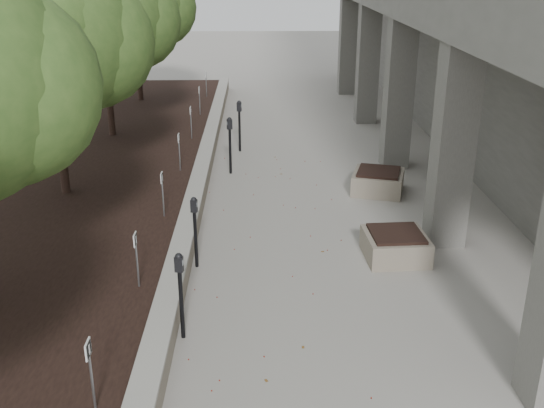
{
  "coord_description": "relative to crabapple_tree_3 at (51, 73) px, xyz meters",
  "views": [
    {
      "loc": [
        -0.38,
        -5.62,
        5.45
      ],
      "look_at": [
        -0.12,
        5.46,
        1.06
      ],
      "focal_mm": 41.42,
      "sensor_mm": 36.0,
      "label": 1
    }
  ],
  "objects": [
    {
      "name": "parking_sign_2",
      "position": [
        2.45,
        -7.5,
        -2.24
      ],
      "size": [
        0.04,
        0.22,
        0.96
      ],
      "primitive_type": null,
      "color": "black",
      "rests_on": "planting_bed"
    },
    {
      "name": "planting_bed",
      "position": [
        -0.7,
        1.0,
        -2.92
      ],
      "size": [
        7.0,
        26.0,
        0.4
      ],
      "primitive_type": "cube",
      "color": "black",
      "rests_on": "ground"
    },
    {
      "name": "parking_sign_3",
      "position": [
        2.45,
        -4.5,
        -2.24
      ],
      "size": [
        0.04,
        0.22,
        0.96
      ],
      "primitive_type": null,
      "color": "black",
      "rests_on": "planting_bed"
    },
    {
      "name": "planter_front",
      "position": [
        7.05,
        -2.74,
        -2.85
      ],
      "size": [
        1.21,
        1.21,
        0.54
      ],
      "primitive_type": null,
      "rotation": [
        0.0,
        0.0,
        0.05
      ],
      "color": "gray",
      "rests_on": "ground"
    },
    {
      "name": "parking_meter_5",
      "position": [
        3.88,
        4.48,
        -2.35
      ],
      "size": [
        0.17,
        0.14,
        1.54
      ],
      "primitive_type": null,
      "rotation": [
        0.0,
        0.0,
        -0.25
      ],
      "color": "black",
      "rests_on": "ground"
    },
    {
      "name": "crabapple_tree_4",
      "position": [
        0.0,
        5.0,
        0.0
      ],
      "size": [
        4.6,
        4.0,
        5.44
      ],
      "primitive_type": null,
      "color": "#385B23",
      "rests_on": "planting_bed"
    },
    {
      "name": "berry_scatter",
      "position": [
        4.7,
        -3.0,
        -3.11
      ],
      "size": [
        3.3,
        14.1,
        0.02
      ],
      "primitive_type": null,
      "color": "maroon",
      "rests_on": "ground"
    },
    {
      "name": "parking_meter_2",
      "position": [
        3.25,
        -5.39,
        -2.4
      ],
      "size": [
        0.16,
        0.12,
        1.43
      ],
      "primitive_type": null,
      "rotation": [
        0.0,
        0.0,
        -0.17
      ],
      "color": "black",
      "rests_on": "ground"
    },
    {
      "name": "planter_back",
      "position": [
        7.38,
        0.91,
        -2.84
      ],
      "size": [
        1.47,
        1.47,
        0.56
      ],
      "primitive_type": null,
      "rotation": [
        0.0,
        0.0,
        -0.28
      ],
      "color": "gray",
      "rests_on": "ground"
    },
    {
      "name": "crabapple_tree_3",
      "position": [
        0.0,
        0.0,
        0.0
      ],
      "size": [
        4.6,
        4.0,
        5.44
      ],
      "primitive_type": null,
      "color": "#385B23",
      "rests_on": "planting_bed"
    },
    {
      "name": "parking_meter_3",
      "position": [
        3.25,
        -3.03,
        -2.42
      ],
      "size": [
        0.15,
        0.12,
        1.41
      ],
      "primitive_type": null,
      "rotation": [
        0.0,
        0.0,
        -0.18
      ],
      "color": "black",
      "rests_on": "ground"
    },
    {
      "name": "parking_sign_6",
      "position": [
        2.45,
        4.5,
        -2.24
      ],
      "size": [
        0.04,
        0.22,
        0.96
      ],
      "primitive_type": null,
      "color": "black",
      "rests_on": "planting_bed"
    },
    {
      "name": "parking_sign_7",
      "position": [
        2.45,
        7.5,
        -2.24
      ],
      "size": [
        0.04,
        0.22,
        0.96
      ],
      "primitive_type": null,
      "color": "black",
      "rests_on": "planting_bed"
    },
    {
      "name": "crabapple_tree_5",
      "position": [
        0.0,
        10.0,
        0.0
      ],
      "size": [
        4.6,
        4.0,
        5.44
      ],
      "primitive_type": null,
      "color": "#385B23",
      "rests_on": "planting_bed"
    },
    {
      "name": "parking_sign_5",
      "position": [
        2.45,
        1.5,
        -2.24
      ],
      "size": [
        0.04,
        0.22,
        0.96
      ],
      "primitive_type": null,
      "color": "black",
      "rests_on": "planting_bed"
    },
    {
      "name": "parking_meter_4",
      "position": [
        3.68,
        2.43,
        -2.35
      ],
      "size": [
        0.18,
        0.15,
        1.55
      ],
      "primitive_type": null,
      "rotation": [
        0.0,
        0.0,
        0.34
      ],
      "color": "black",
      "rests_on": "ground"
    },
    {
      "name": "retaining_wall",
      "position": [
        2.97,
        1.0,
        -2.87
      ],
      "size": [
        0.39,
        26.0,
        0.5
      ],
      "primitive_type": null,
      "color": "gray",
      "rests_on": "ground"
    },
    {
      "name": "parking_sign_8",
      "position": [
        2.45,
        10.5,
        -2.24
      ],
      "size": [
        0.04,
        0.22,
        0.96
      ],
      "primitive_type": null,
      "color": "black",
      "rests_on": "planting_bed"
    },
    {
      "name": "parking_sign_4",
      "position": [
        2.45,
        -1.5,
        -2.24
      ],
      "size": [
        0.04,
        0.22,
        0.96
      ],
      "primitive_type": null,
      "color": "black",
      "rests_on": "planting_bed"
    }
  ]
}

